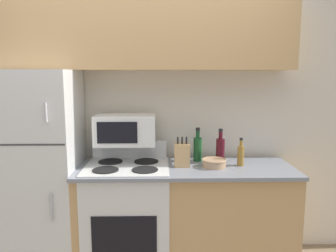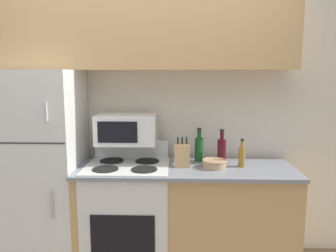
# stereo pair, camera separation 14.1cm
# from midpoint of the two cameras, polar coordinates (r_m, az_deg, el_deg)

# --- Properties ---
(wall_back) EXTENTS (8.00, 0.05, 2.55)m
(wall_back) POSITION_cam_midpoint_polar(r_m,az_deg,el_deg) (3.08, -2.51, 1.34)
(wall_back) COLOR beige
(wall_back) RESTS_ON ground_plane
(lower_cabinets) EXTENTS (1.82, 0.62, 0.92)m
(lower_cabinets) POSITION_cam_midpoint_polar(r_m,az_deg,el_deg) (2.95, 4.48, -15.62)
(lower_cabinets) COLOR tan
(lower_cabinets) RESTS_ON ground_plane
(refrigerator) EXTENTS (0.74, 0.65, 1.72)m
(refrigerator) POSITION_cam_midpoint_polar(r_m,az_deg,el_deg) (3.04, -20.45, -7.30)
(refrigerator) COLOR silver
(refrigerator) RESTS_ON ground_plane
(upper_cabinets) EXTENTS (2.55, 0.35, 0.60)m
(upper_cabinets) POSITION_cam_midpoint_polar(r_m,az_deg,el_deg) (2.88, -2.92, 15.68)
(upper_cabinets) COLOR tan
(upper_cabinets) RESTS_ON refrigerator
(stove) EXTENTS (0.70, 0.60, 1.09)m
(stove) POSITION_cam_midpoint_polar(r_m,az_deg,el_deg) (2.95, -5.51, -15.21)
(stove) COLOR silver
(stove) RESTS_ON ground_plane
(microwave) EXTENTS (0.51, 0.33, 0.25)m
(microwave) POSITION_cam_midpoint_polar(r_m,az_deg,el_deg) (2.85, -5.80, -0.52)
(microwave) COLOR silver
(microwave) RESTS_ON stove
(knife_block) EXTENTS (0.13, 0.08, 0.26)m
(knife_block) POSITION_cam_midpoint_polar(r_m,az_deg,el_deg) (2.75, 3.94, -5.11)
(knife_block) COLOR tan
(knife_block) RESTS_ON lower_cabinets
(bowl) EXTENTS (0.21, 0.21, 0.07)m
(bowl) POSITION_cam_midpoint_polar(r_m,az_deg,el_deg) (2.77, 9.57, -6.45)
(bowl) COLOR tan
(bowl) RESTS_ON lower_cabinets
(bottle_wine_green) EXTENTS (0.08, 0.08, 0.30)m
(bottle_wine_green) POSITION_cam_midpoint_polar(r_m,az_deg,el_deg) (2.94, 6.79, -3.87)
(bottle_wine_green) COLOR #194C23
(bottle_wine_green) RESTS_ON lower_cabinets
(bottle_vinegar) EXTENTS (0.06, 0.06, 0.24)m
(bottle_vinegar) POSITION_cam_midpoint_polar(r_m,az_deg,el_deg) (2.84, 14.13, -5.05)
(bottle_vinegar) COLOR olive
(bottle_vinegar) RESTS_ON lower_cabinets
(bottle_wine_red) EXTENTS (0.08, 0.08, 0.30)m
(bottle_wine_red) POSITION_cam_midpoint_polar(r_m,az_deg,el_deg) (2.91, 10.71, -4.11)
(bottle_wine_red) COLOR #470F19
(bottle_wine_red) RESTS_ON lower_cabinets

